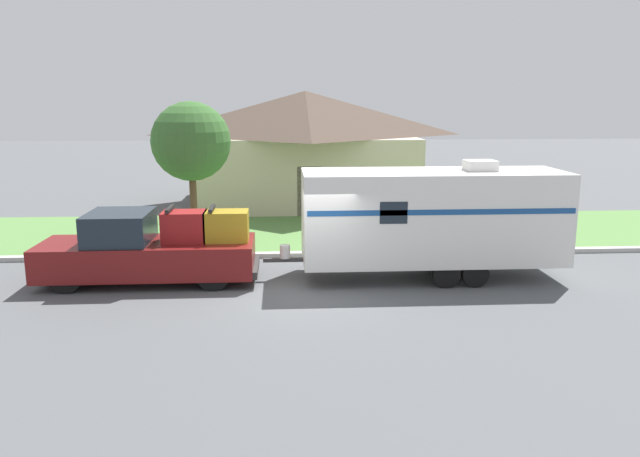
{
  "coord_description": "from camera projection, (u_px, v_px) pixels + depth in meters",
  "views": [
    {
      "loc": [
        -0.61,
        -15.06,
        4.81
      ],
      "look_at": [
        0.43,
        1.28,
        1.4
      ],
      "focal_mm": 35.0,
      "sensor_mm": 36.0,
      "label": 1
    }
  ],
  "objects": [
    {
      "name": "travel_trailer",
      "position": [
        432.0,
        216.0,
        16.85
      ],
      "size": [
        8.08,
        2.28,
        3.21
      ],
      "color": "black",
      "rests_on": "ground_plane"
    },
    {
      "name": "house_across_street",
      "position": [
        305.0,
        145.0,
        29.17
      ],
      "size": [
        10.37,
        8.39,
        5.18
      ],
      "color": "beige",
      "rests_on": "ground_plane"
    },
    {
      "name": "curb_strip",
      "position": [
        301.0,
        254.0,
        19.38
      ],
      "size": [
        80.0,
        0.3,
        0.14
      ],
      "color": "#ADADA8",
      "rests_on": "ground_plane"
    },
    {
      "name": "ground_plane",
      "position": [
        306.0,
        293.0,
        15.73
      ],
      "size": [
        120.0,
        120.0,
        0.0
      ],
      "primitive_type": "plane",
      "color": "#515456"
    },
    {
      "name": "mailbox",
      "position": [
        515.0,
        220.0,
        20.2
      ],
      "size": [
        0.48,
        0.2,
        1.23
      ],
      "color": "brown",
      "rests_on": "ground_plane"
    },
    {
      "name": "pickup_truck",
      "position": [
        150.0,
        250.0,
        16.55
      ],
      "size": [
        5.72,
        2.04,
        2.03
      ],
      "color": "black",
      "rests_on": "ground_plane"
    },
    {
      "name": "tree_in_yard",
      "position": [
        191.0,
        142.0,
        20.93
      ],
      "size": [
        2.67,
        2.67,
        4.75
      ],
      "color": "brown",
      "rests_on": "ground_plane"
    },
    {
      "name": "lawn_strip",
      "position": [
        298.0,
        232.0,
        22.96
      ],
      "size": [
        80.0,
        7.0,
        0.03
      ],
      "color": "#568442",
      "rests_on": "ground_plane"
    }
  ]
}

